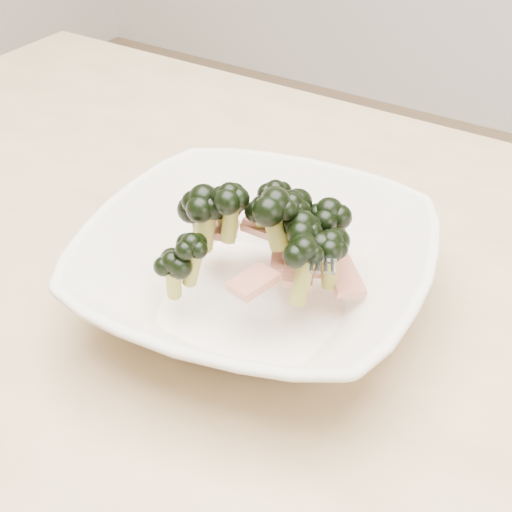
% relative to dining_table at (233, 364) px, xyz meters
% --- Properties ---
extents(dining_table, '(1.20, 0.80, 0.75)m').
position_rel_dining_table_xyz_m(dining_table, '(0.00, 0.00, 0.00)').
color(dining_table, tan).
rests_on(dining_table, ground).
extents(broccoli_dish, '(0.33, 0.33, 0.12)m').
position_rel_dining_table_xyz_m(broccoli_dish, '(0.03, -0.01, 0.14)').
color(broccoli_dish, silver).
rests_on(broccoli_dish, dining_table).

